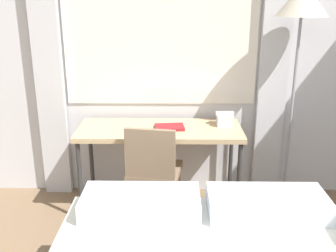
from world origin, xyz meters
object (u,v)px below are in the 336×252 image
Objects in this scene: desk at (160,135)px; standing_lamp at (301,16)px; desk_chair at (153,168)px; telephone at (225,119)px; book at (170,127)px.

standing_lamp reaches higher than desk.
desk_chair is 1.60m from standing_lamp.
book is at bearing -167.88° from telephone.
standing_lamp is at bearing -8.09° from telephone.
standing_lamp is at bearing 1.42° from book.
desk_chair reaches higher than book.
book is at bearing -11.21° from desk.
desk is 0.56m from telephone.
desk is 0.31m from desk_chair.
standing_lamp is 1.31m from book.
book is (-0.46, -0.10, -0.04)m from telephone.
desk_chair is 0.73m from telephone.
desk_chair is (-0.04, -0.24, -0.19)m from desk.
desk_chair is 3.33× the size of book.
desk is at bearing -171.25° from telephone.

